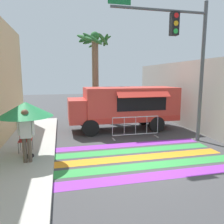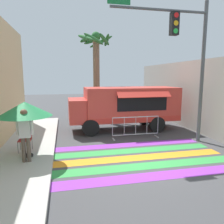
{
  "view_description": "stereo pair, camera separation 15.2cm",
  "coord_description": "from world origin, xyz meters",
  "px_view_note": "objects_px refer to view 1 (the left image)",
  "views": [
    {
      "loc": [
        -2.71,
        -6.87,
        2.91
      ],
      "look_at": [
        -0.42,
        2.84,
        1.28
      ],
      "focal_mm": 35.0,
      "sensor_mm": 36.0,
      "label": 1
    },
    {
      "loc": [
        -2.56,
        -6.9,
        2.91
      ],
      "look_at": [
        -0.42,
        2.84,
        1.28
      ],
      "focal_mm": 35.0,
      "sensor_mm": 36.0,
      "label": 2
    }
  ],
  "objects_px": {
    "traffic_signal_pole": "(186,49)",
    "barricade_front": "(136,127)",
    "food_truck": "(122,105)",
    "patio_umbrella": "(26,109)",
    "palm_tree": "(95,62)",
    "vendor_person": "(26,132)",
    "folding_chair": "(26,138)"
  },
  "relations": [
    {
      "from": "palm_tree",
      "to": "patio_umbrella",
      "type": "bearing_deg",
      "value": -116.8
    },
    {
      "from": "patio_umbrella",
      "to": "vendor_person",
      "type": "distance_m",
      "value": 0.83
    },
    {
      "from": "vendor_person",
      "to": "palm_tree",
      "type": "height_order",
      "value": "palm_tree"
    },
    {
      "from": "traffic_signal_pole",
      "to": "barricade_front",
      "type": "height_order",
      "value": "traffic_signal_pole"
    },
    {
      "from": "barricade_front",
      "to": "food_truck",
      "type": "bearing_deg",
      "value": 95.5
    },
    {
      "from": "folding_chair",
      "to": "vendor_person",
      "type": "xyz_separation_m",
      "value": [
        0.21,
        -1.16,
        0.48
      ]
    },
    {
      "from": "folding_chair",
      "to": "traffic_signal_pole",
      "type": "bearing_deg",
      "value": -14.92
    },
    {
      "from": "folding_chair",
      "to": "barricade_front",
      "type": "distance_m",
      "value": 4.89
    },
    {
      "from": "barricade_front",
      "to": "patio_umbrella",
      "type": "bearing_deg",
      "value": -157.92
    },
    {
      "from": "palm_tree",
      "to": "traffic_signal_pole",
      "type": "bearing_deg",
      "value": -63.76
    },
    {
      "from": "traffic_signal_pole",
      "to": "patio_umbrella",
      "type": "distance_m",
      "value": 6.81
    },
    {
      "from": "palm_tree",
      "to": "barricade_front",
      "type": "bearing_deg",
      "value": -76.99
    },
    {
      "from": "traffic_signal_pole",
      "to": "vendor_person",
      "type": "distance_m",
      "value": 7.1
    },
    {
      "from": "vendor_person",
      "to": "barricade_front",
      "type": "bearing_deg",
      "value": 24.08
    },
    {
      "from": "food_truck",
      "to": "barricade_front",
      "type": "distance_m",
      "value": 1.95
    },
    {
      "from": "food_truck",
      "to": "folding_chair",
      "type": "xyz_separation_m",
      "value": [
        -4.57,
        -2.93,
        -0.72
      ]
    },
    {
      "from": "traffic_signal_pole",
      "to": "patio_umbrella",
      "type": "xyz_separation_m",
      "value": [
        -6.38,
        -0.81,
        -2.24
      ]
    },
    {
      "from": "patio_umbrella",
      "to": "palm_tree",
      "type": "bearing_deg",
      "value": 63.2
    },
    {
      "from": "folding_chair",
      "to": "vendor_person",
      "type": "distance_m",
      "value": 1.28
    },
    {
      "from": "traffic_signal_pole",
      "to": "palm_tree",
      "type": "relative_size",
      "value": 1.04
    },
    {
      "from": "barricade_front",
      "to": "vendor_person",
      "type": "bearing_deg",
      "value": -152.59
    },
    {
      "from": "patio_umbrella",
      "to": "vendor_person",
      "type": "xyz_separation_m",
      "value": [
        0.04,
        -0.49,
        -0.67
      ]
    },
    {
      "from": "vendor_person",
      "to": "palm_tree",
      "type": "xyz_separation_m",
      "value": [
        3.39,
        7.29,
        2.72
      ]
    },
    {
      "from": "food_truck",
      "to": "traffic_signal_pole",
      "type": "distance_m",
      "value": 4.34
    },
    {
      "from": "vendor_person",
      "to": "barricade_front",
      "type": "distance_m",
      "value": 5.14
    },
    {
      "from": "food_truck",
      "to": "vendor_person",
      "type": "xyz_separation_m",
      "value": [
        -4.36,
        -4.09,
        -0.23
      ]
    },
    {
      "from": "folding_chair",
      "to": "barricade_front",
      "type": "bearing_deg",
      "value": -2.13
    },
    {
      "from": "patio_umbrella",
      "to": "palm_tree",
      "type": "xyz_separation_m",
      "value": [
        3.43,
        6.8,
        2.04
      ]
    },
    {
      "from": "traffic_signal_pole",
      "to": "folding_chair",
      "type": "relative_size",
      "value": 7.02
    },
    {
      "from": "food_truck",
      "to": "palm_tree",
      "type": "height_order",
      "value": "palm_tree"
    },
    {
      "from": "barricade_front",
      "to": "palm_tree",
      "type": "distance_m",
      "value": 6.07
    },
    {
      "from": "patio_umbrella",
      "to": "barricade_front",
      "type": "bearing_deg",
      "value": 22.08
    }
  ]
}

